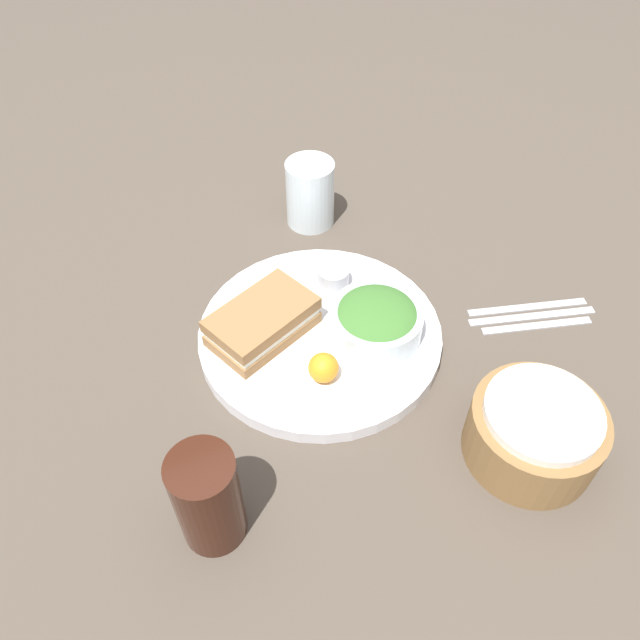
{
  "coord_description": "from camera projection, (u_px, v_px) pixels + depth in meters",
  "views": [
    {
      "loc": [
        0.23,
        0.51,
        0.65
      ],
      "look_at": [
        0.0,
        0.0,
        0.04
      ],
      "focal_mm": 35.0,
      "sensor_mm": 36.0,
      "label": 1
    }
  ],
  "objects": [
    {
      "name": "ground_plane",
      "position": [
        320.0,
        340.0,
        0.86
      ],
      "size": [
        4.0,
        4.0,
        0.0
      ],
      "primitive_type": "plane",
      "color": "#4C4238"
    },
    {
      "name": "plate",
      "position": [
        320.0,
        335.0,
        0.85
      ],
      "size": [
        0.33,
        0.33,
        0.02
      ],
      "primitive_type": "cylinder",
      "color": "silver",
      "rests_on": "ground_plane"
    },
    {
      "name": "sandwich",
      "position": [
        262.0,
        322.0,
        0.82
      ],
      "size": [
        0.16,
        0.13,
        0.05
      ],
      "color": "olive",
      "rests_on": "plate"
    },
    {
      "name": "salad_bowl",
      "position": [
        376.0,
        320.0,
        0.82
      ],
      "size": [
        0.12,
        0.12,
        0.05
      ],
      "color": "silver",
      "rests_on": "plate"
    },
    {
      "name": "dressing_cup",
      "position": [
        333.0,
        277.0,
        0.89
      ],
      "size": [
        0.05,
        0.05,
        0.03
      ],
      "primitive_type": "cylinder",
      "color": "#B7B7BC",
      "rests_on": "plate"
    },
    {
      "name": "orange_wedge",
      "position": [
        323.0,
        368.0,
        0.77
      ],
      "size": [
        0.04,
        0.04,
        0.04
      ],
      "primitive_type": "sphere",
      "color": "orange",
      "rests_on": "plate"
    },
    {
      "name": "drink_glass",
      "position": [
        208.0,
        499.0,
        0.63
      ],
      "size": [
        0.07,
        0.07,
        0.13
      ],
      "primitive_type": "cylinder",
      "color": "#38190F",
      "rests_on": "ground_plane"
    },
    {
      "name": "bread_basket",
      "position": [
        534.0,
        432.0,
        0.71
      ],
      "size": [
        0.15,
        0.15,
        0.09
      ],
      "color": "olive",
      "rests_on": "ground_plane"
    },
    {
      "name": "fork",
      "position": [
        527.0,
        307.0,
        0.9
      ],
      "size": [
        0.17,
        0.06,
        0.01
      ],
      "primitive_type": "cube",
      "rotation": [
        0.0,
        0.0,
        2.85
      ],
      "color": "#B2B2B7",
      "rests_on": "ground_plane"
    },
    {
      "name": "knife",
      "position": [
        532.0,
        316.0,
        0.88
      ],
      "size": [
        0.18,
        0.06,
        0.01
      ],
      "primitive_type": "cube",
      "rotation": [
        0.0,
        0.0,
        2.85
      ],
      "color": "#B2B2B7",
      "rests_on": "ground_plane"
    },
    {
      "name": "spoon",
      "position": [
        537.0,
        325.0,
        0.87
      ],
      "size": [
        0.15,
        0.06,
        0.01
      ],
      "primitive_type": "cube",
      "rotation": [
        0.0,
        0.0,
        2.85
      ],
      "color": "#B2B2B7",
      "rests_on": "ground_plane"
    },
    {
      "name": "water_glass",
      "position": [
        310.0,
        193.0,
        0.99
      ],
      "size": [
        0.08,
        0.08,
        0.11
      ],
      "primitive_type": "cylinder",
      "color": "silver",
      "rests_on": "ground_plane"
    }
  ]
}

